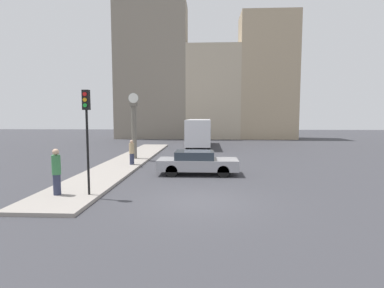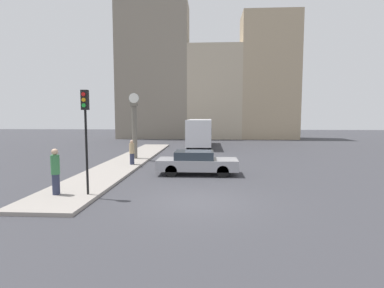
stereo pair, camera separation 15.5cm
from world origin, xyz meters
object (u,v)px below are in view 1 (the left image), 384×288
pedestrian_green_hoodie (56,171)px  street_clock (134,127)px  bus_distant (199,131)px  traffic_light_near (87,121)px  sedan_car (197,162)px  pedestrian_tan_coat (132,152)px

pedestrian_green_hoodie → street_clock: bearing=86.7°
bus_distant → traffic_light_near: 20.37m
bus_distant → street_clock: (-4.42, -9.89, 0.78)m
bus_distant → street_clock: size_ratio=1.92×
street_clock → pedestrian_green_hoodie: size_ratio=2.62×
bus_distant → pedestrian_green_hoodie: 20.68m
bus_distant → pedestrian_green_hoodie: bus_distant is taller
sedan_car → pedestrian_green_hoodie: bearing=-136.3°
bus_distant → pedestrian_tan_coat: 13.26m
bus_distant → street_clock: 10.86m
traffic_light_near → pedestrian_tan_coat: 7.61m
pedestrian_green_hoodie → traffic_light_near: bearing=4.2°
sedan_car → pedestrian_tan_coat: pedestrian_tan_coat is taller
sedan_car → pedestrian_tan_coat: size_ratio=2.79×
pedestrian_tan_coat → sedan_car: bearing=-28.8°
sedan_car → bus_distant: size_ratio=0.48×
pedestrian_green_hoodie → pedestrian_tan_coat: pedestrian_green_hoodie is taller
street_clock → traffic_light_near: bearing=-86.3°
sedan_car → traffic_light_near: traffic_light_near is taller
traffic_light_near → pedestrian_tan_coat: bearing=91.1°
pedestrian_tan_coat → street_clock: bearing=100.5°
pedestrian_green_hoodie → bus_distant: bearing=76.0°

